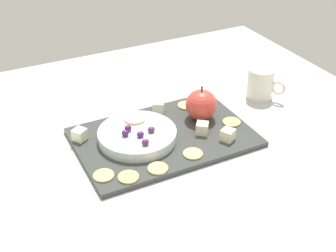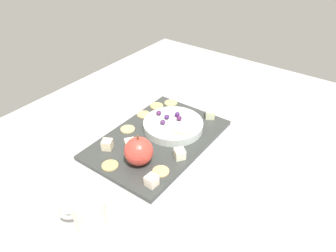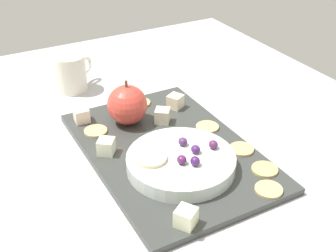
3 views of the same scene
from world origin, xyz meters
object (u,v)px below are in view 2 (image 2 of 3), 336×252
at_px(cracker_1, 161,171).
at_px(grape_2, 179,118).
at_px(apple_whole, 139,151).
at_px(apple_slice_0, 183,129).
at_px(grape_1, 167,117).
at_px(grape_4, 159,113).
at_px(cheese_cube_0, 130,144).
at_px(cracker_2, 128,129).
at_px(serving_dish, 173,125).
at_px(cheese_cube_2, 107,145).
at_px(cheese_cube_1, 180,154).
at_px(cup, 89,214).
at_px(cracker_4, 157,106).
at_px(cracker_5, 110,166).
at_px(platter, 158,139).
at_px(cheese_cube_3, 210,114).
at_px(cracker_3, 144,115).
at_px(grape_0, 177,114).
at_px(cheese_cube_4, 151,181).
at_px(grape_3, 163,122).
at_px(cracker_0, 171,103).

distance_m(cracker_1, grape_2, 0.21).
bearing_deg(apple_whole, apple_slice_0, 168.98).
bearing_deg(grape_1, grape_4, -94.76).
relative_size(cheese_cube_0, grape_2, 1.64).
bearing_deg(cracker_2, apple_slice_0, 113.92).
distance_m(serving_dish, apple_whole, 0.18).
height_order(cheese_cube_2, cracker_1, cheese_cube_2).
xyz_separation_m(cheese_cube_1, grape_1, (-0.10, -0.12, 0.02)).
bearing_deg(cup, cracker_4, -158.94).
relative_size(cracker_5, grape_1, 2.63).
bearing_deg(cracker_4, cheese_cube_0, 18.98).
distance_m(platter, cheese_cube_1, 0.11).
bearing_deg(cracker_1, cheese_cube_3, -175.25).
xyz_separation_m(cracker_1, cup, (0.21, -0.03, 0.03)).
relative_size(cracker_3, cracker_5, 1.00).
distance_m(serving_dish, cheese_cube_0, 0.15).
xyz_separation_m(cracker_5, grape_1, (-0.23, 0.01, 0.03)).
bearing_deg(cracker_3, cracker_5, 19.22).
xyz_separation_m(cheese_cube_0, cracker_1, (0.03, 0.13, -0.01)).
height_order(serving_dish, apple_slice_0, apple_slice_0).
relative_size(platter, cheese_cube_0, 14.78).
bearing_deg(grape_1, cracker_3, -91.43).
xyz_separation_m(serving_dish, cheese_cube_0, (0.14, -0.04, 0.00)).
height_order(apple_whole, cheese_cube_3, apple_whole).
height_order(cracker_4, grape_0, grape_0).
distance_m(cheese_cube_4, cracker_4, 0.36).
bearing_deg(grape_1, apple_slice_0, 74.81).
distance_m(serving_dish, cracker_4, 0.14).
height_order(cheese_cube_4, cup, cup).
height_order(serving_dish, cracker_3, serving_dish).
relative_size(cheese_cube_0, cheese_cube_4, 1.00).
distance_m(cheese_cube_0, grape_3, 0.12).
height_order(cracker_0, cup, cup).
xyz_separation_m(cheese_cube_3, grape_1, (0.11, -0.08, 0.02)).
bearing_deg(apple_slice_0, cracker_2, -66.08).
bearing_deg(cheese_cube_3, cracker_2, -39.48).
height_order(grape_1, apple_slice_0, grape_1).
xyz_separation_m(cheese_cube_4, cracker_2, (-0.14, -0.20, -0.01)).
bearing_deg(apple_slice_0, cracker_0, -133.64).
xyz_separation_m(cracker_4, grape_2, (0.05, 0.13, 0.03)).
bearing_deg(cracker_2, cracker_5, 25.68).
bearing_deg(grape_0, grape_2, 50.56).
bearing_deg(grape_0, cheese_cube_0, -11.45).
height_order(cheese_cube_3, apple_slice_0, apple_slice_0).
relative_size(apple_whole, apple_slice_0, 1.46).
bearing_deg(cheese_cube_4, cracker_0, -151.41).
height_order(serving_dish, grape_4, grape_4).
bearing_deg(cracker_0, cracker_4, -32.30).
bearing_deg(cheese_cube_3, apple_slice_0, -5.22).
height_order(apple_whole, cracker_0, apple_whole).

